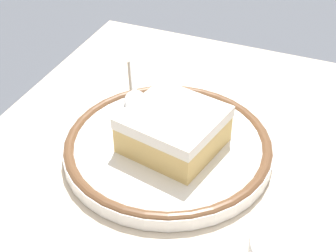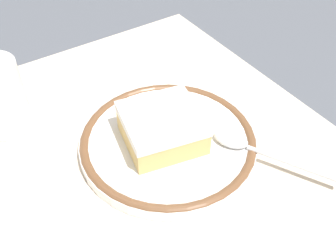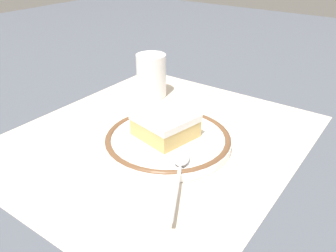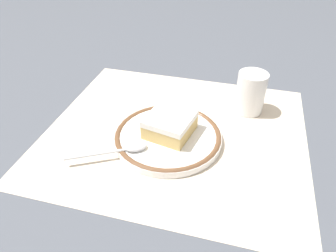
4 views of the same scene
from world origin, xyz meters
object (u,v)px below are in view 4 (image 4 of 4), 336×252
at_px(cake_slice, 170,124).
at_px(spoon, 127,148).
at_px(plate, 168,137).
at_px(cup, 250,95).

distance_m(cake_slice, spoon, 0.09).
height_order(cake_slice, spoon, cake_slice).
xyz_separation_m(plate, spoon, (0.06, 0.06, 0.01)).
relative_size(plate, cake_slice, 2.06).
bearing_deg(spoon, cup, -133.90).
bearing_deg(cup, spoon, 46.10).
relative_size(plate, cup, 2.31).
bearing_deg(cake_slice, cup, -135.37).
xyz_separation_m(cake_slice, spoon, (0.06, 0.07, -0.01)).
bearing_deg(cake_slice, plate, 73.39).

